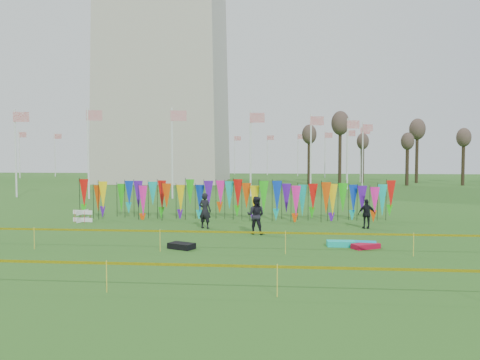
# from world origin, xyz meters

# --- Properties ---
(ground) EXTENTS (160.00, 160.00, 0.00)m
(ground) POSITION_xyz_m (0.00, 0.00, 0.00)
(ground) COLOR #265718
(ground) RESTS_ON ground
(flagpole_ring) EXTENTS (57.40, 56.16, 8.00)m
(flagpole_ring) POSITION_xyz_m (-14.00, 48.00, 4.00)
(flagpole_ring) COLOR silver
(flagpole_ring) RESTS_ON ground
(banner_row) EXTENTS (18.64, 0.64, 2.25)m
(banner_row) POSITION_xyz_m (0.28, 7.82, 1.37)
(banner_row) COLOR black
(banner_row) RESTS_ON ground
(caution_tape_near) EXTENTS (26.00, 0.02, 0.90)m
(caution_tape_near) POSITION_xyz_m (-0.22, -1.59, 0.78)
(caution_tape_near) COLOR yellow
(caution_tape_near) RESTS_ON ground
(caution_tape_far) EXTENTS (26.00, 0.02, 0.90)m
(caution_tape_far) POSITION_xyz_m (-0.22, -7.14, 0.78)
(caution_tape_far) COLOR yellow
(caution_tape_far) RESTS_ON ground
(box_kite) EXTENTS (0.63, 0.63, 0.70)m
(box_kite) POSITION_xyz_m (-8.44, 6.08, 0.35)
(box_kite) COLOR red
(box_kite) RESTS_ON ground
(person_left) EXTENTS (0.80, 0.68, 1.86)m
(person_left) POSITION_xyz_m (-1.08, 4.44, 0.93)
(person_left) COLOR black
(person_left) RESTS_ON ground
(person_mid) EXTENTS (0.98, 0.72, 1.83)m
(person_mid) POSITION_xyz_m (1.67, 2.91, 0.92)
(person_mid) COLOR black
(person_mid) RESTS_ON ground
(person_right) EXTENTS (0.95, 0.59, 1.54)m
(person_right) POSITION_xyz_m (7.32, 5.09, 0.77)
(person_right) COLOR black
(person_right) RESTS_ON ground
(kite_bag_turquoise) EXTENTS (1.16, 0.59, 0.23)m
(kite_bag_turquoise) POSITION_xyz_m (5.40, 0.16, 0.12)
(kite_bag_turquoise) COLOR #0DCEBD
(kite_bag_turquoise) RESTS_ON ground
(kite_bag_red) EXTENTS (1.24, 1.01, 0.21)m
(kite_bag_red) POSITION_xyz_m (6.36, -0.23, 0.10)
(kite_bag_red) COLOR #B90C2C
(kite_bag_red) RESTS_ON ground
(kite_bag_black) EXTENTS (1.19, 0.98, 0.24)m
(kite_bag_black) POSITION_xyz_m (-1.15, -0.96, 0.12)
(kite_bag_black) COLOR black
(kite_bag_black) RESTS_ON ground
(kite_bag_teal) EXTENTS (1.19, 0.69, 0.22)m
(kite_bag_teal) POSITION_xyz_m (6.30, 0.20, 0.11)
(kite_bag_teal) COLOR #0E9BC7
(kite_bag_teal) RESTS_ON ground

